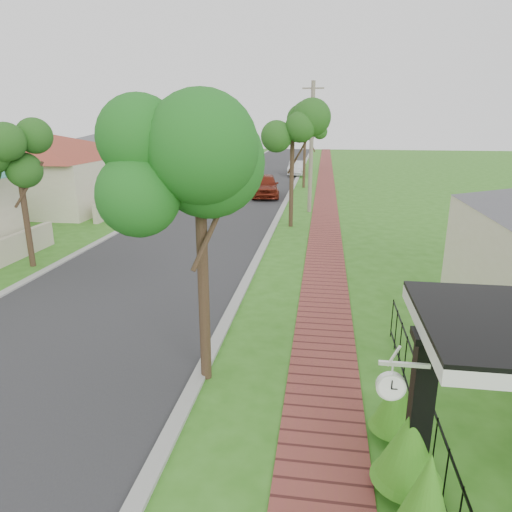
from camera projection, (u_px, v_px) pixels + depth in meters
The scene contains 16 objects.
ground at pixel (144, 417), 8.33m from camera, with size 160.00×160.00×0.00m, color #32701A.
road at pixel (222, 209), 27.71m from camera, with size 7.00×120.00×0.02m, color #28282B.
kerb_right at pixel (281, 211), 27.20m from camera, with size 0.30×120.00×0.10m, color #9E9E99.
kerb_left at pixel (164, 208), 28.22m from camera, with size 0.30×120.00×0.10m, color #9E9E99.
sidewalk at pixel (325, 212), 26.83m from camera, with size 1.50×120.00×0.03m, color brown.
porch_post at pixel (419, 423), 6.43m from camera, with size 0.48×0.48×2.52m.
picket_fence at pixel (425, 417), 7.49m from camera, with size 0.03×8.02×1.00m.
street_trees at pixel (243, 130), 32.87m from camera, with size 10.70×37.65×5.89m.
hedge_row at pixel (418, 485), 5.86m from camera, with size 0.91×4.60×1.88m.
far_house_red at pixel (35, 167), 28.71m from camera, with size 15.56×15.56×4.60m.
far_house_grey at pixel (127, 152), 41.98m from camera, with size 15.56×15.56×4.60m.
parked_car_red at pixel (265, 186), 31.96m from camera, with size 1.87×4.64×1.58m, color maroon.
parked_car_white at pixel (296, 168), 44.41m from camera, with size 1.43×4.10×1.35m, color silver.
near_tree at pixel (199, 164), 8.37m from camera, with size 2.17×2.17×5.58m.
utility_pole at pixel (311, 148), 25.90m from camera, with size 1.20×0.24×7.28m.
station_clock at pixel (392, 384), 5.88m from camera, with size 0.65×0.13×0.54m.
Camera 1 is at (3.08, -6.76, 5.22)m, focal length 32.00 mm.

